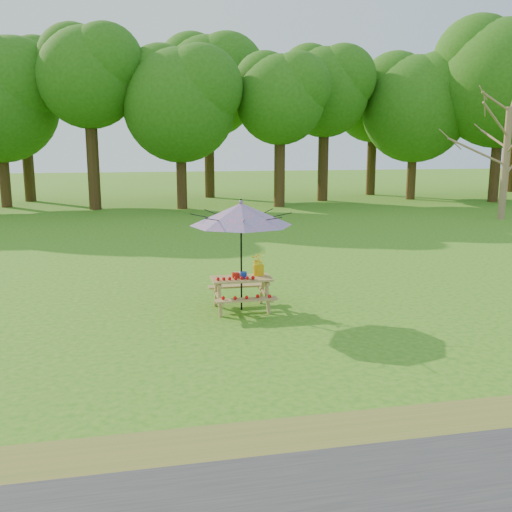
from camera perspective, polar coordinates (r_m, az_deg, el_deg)
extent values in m
plane|color=#2C7215|center=(10.14, 15.26, -8.30)|extent=(120.00, 120.00, 0.00)
cylinder|color=#866649|center=(27.48, 23.67, 8.44)|extent=(0.35, 0.35, 4.85)
cube|color=#A6814B|center=(11.44, -1.47, -2.27)|extent=(1.20, 0.62, 0.04)
cube|color=#A6814B|center=(10.99, -0.95, -4.40)|extent=(1.20, 0.22, 0.04)
cube|color=#A6814B|center=(12.04, -1.94, -3.01)|extent=(1.20, 0.22, 0.04)
cylinder|color=black|center=(11.34, -1.48, 0.06)|extent=(0.04, 0.04, 2.25)
cone|color=teal|center=(11.21, -1.51, 4.20)|extent=(2.25, 2.25, 0.44)
sphere|color=teal|center=(11.18, -1.51, 5.42)|extent=(0.08, 0.08, 0.08)
cube|color=#B41C0E|center=(11.44, -2.05, -1.92)|extent=(0.14, 0.12, 0.10)
cylinder|color=#132F9B|center=(11.36, -1.25, -1.92)|extent=(0.13, 0.13, 0.13)
cube|color=white|center=(11.60, -1.89, -1.81)|extent=(0.13, 0.13, 0.07)
cylinder|color=#DEA10B|center=(11.62, 0.25, -1.39)|extent=(0.22, 0.22, 0.22)
imported|color=yellow|center=(11.57, 0.25, -0.34)|extent=(0.32, 0.28, 0.33)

